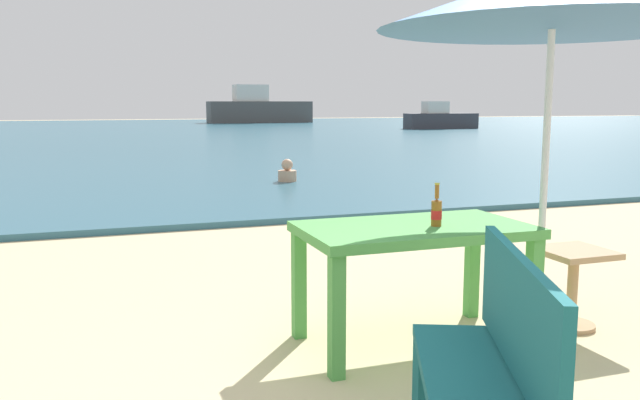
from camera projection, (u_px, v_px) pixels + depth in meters
The scene contains 9 objects.
ground_plane at pixel (533, 388), 3.49m from camera, with size 120.00×120.00×0.00m, color beige.
sea_water at pixel (137, 134), 31.48m from camera, with size 120.00×50.00×0.08m, color #2D6075.
picnic_table_green at pixel (414, 243), 4.04m from camera, with size 1.40×0.80×0.76m.
beer_bottle_amber at pixel (436, 211), 3.98m from camera, with size 0.07×0.07×0.26m.
side_table_wood at pixel (573, 277), 4.38m from camera, with size 0.44×0.44×0.54m.
bench_teal_center at pixel (491, 362), 2.46m from camera, with size 0.81×1.24×0.95m.
swimmer_person at pixel (287, 173), 11.97m from camera, with size 0.34×0.34×0.41m.
boat_fishing_trawler at pixel (440, 119), 36.39m from camera, with size 4.13×1.13×1.50m.
boat_barge at pixel (258, 109), 47.52m from camera, with size 7.46×2.03×2.71m.
Camera 1 is at (-2.17, -2.74, 1.50)m, focal length 36.75 mm.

